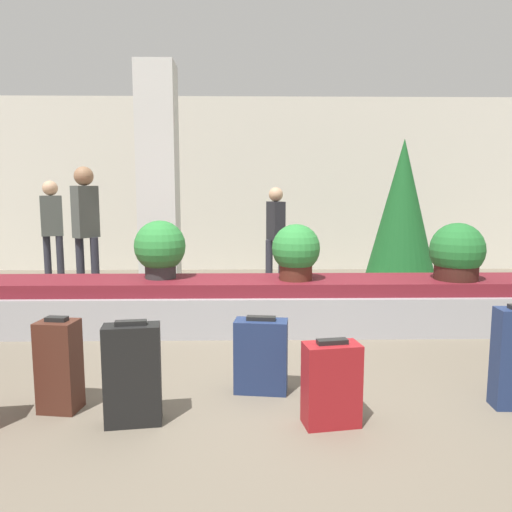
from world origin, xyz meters
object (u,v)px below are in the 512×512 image
at_px(suitcase_2, 133,374).
at_px(traveler_1, 52,224).
at_px(suitcase_3, 59,366).
at_px(potted_plant_0, 160,249).
at_px(traveler_0, 86,220).
at_px(suitcase_1, 331,384).
at_px(pillar, 159,183).
at_px(decorated_tree, 402,210).
at_px(potted_plant_2, 457,253).
at_px(suitcase_5, 261,356).
at_px(traveler_2, 276,229).
at_px(potted_plant_1, 296,252).

xyz_separation_m(suitcase_2, traveler_1, (-2.31, 4.76, 0.65)).
height_order(suitcase_2, suitcase_3, suitcase_2).
height_order(potted_plant_0, traveler_0, traveler_0).
height_order(suitcase_1, traveler_0, traveler_0).
distance_m(traveler_0, traveler_1, 1.43).
relative_size(pillar, suitcase_3, 4.81).
xyz_separation_m(traveler_1, decorated_tree, (5.36, -0.51, 0.23)).
xyz_separation_m(potted_plant_2, traveler_0, (-4.43, 1.49, 0.27)).
height_order(suitcase_1, suitcase_5, suitcase_5).
relative_size(suitcase_1, traveler_2, 0.37).
relative_size(suitcase_3, potted_plant_1, 1.11).
bearing_deg(potted_plant_1, potted_plant_2, -0.72).
xyz_separation_m(suitcase_5, decorated_tree, (2.20, 3.74, 0.94)).
bearing_deg(potted_plant_2, suitcase_1, -128.02).
height_order(suitcase_1, traveler_2, traveler_2).
height_order(suitcase_3, traveler_0, traveler_0).
bearing_deg(decorated_tree, pillar, -173.13).
xyz_separation_m(suitcase_1, suitcase_2, (-1.29, 0.04, 0.06)).
bearing_deg(traveler_2, suitcase_1, -20.52).
relative_size(suitcase_2, traveler_0, 0.38).
xyz_separation_m(potted_plant_2, traveler_2, (-1.81, 2.38, 0.07)).
relative_size(suitcase_2, suitcase_5, 1.19).
relative_size(traveler_0, decorated_tree, 0.81).
bearing_deg(potted_plant_0, traveler_1, 130.66).
xyz_separation_m(pillar, potted_plant_0, (0.26, -1.52, -0.72)).
distance_m(suitcase_1, potted_plant_0, 2.84).
relative_size(suitcase_1, suitcase_3, 0.86).
xyz_separation_m(suitcase_1, potted_plant_0, (-1.49, 2.34, 0.60)).
bearing_deg(potted_plant_0, suitcase_2, -84.93).
xyz_separation_m(potted_plant_2, traveler_1, (-5.31, 2.61, 0.14)).
relative_size(potted_plant_1, traveler_0, 0.33).
relative_size(suitcase_2, traveler_1, 0.42).
height_order(suitcase_2, suitcase_5, suitcase_2).
bearing_deg(decorated_tree, traveler_0, -172.27).
relative_size(potted_plant_1, potted_plant_2, 0.98).
bearing_deg(decorated_tree, suitcase_1, -112.29).
height_order(potted_plant_0, decorated_tree, decorated_tree).
height_order(pillar, decorated_tree, pillar).
bearing_deg(potted_plant_0, suitcase_3, -99.40).
relative_size(suitcase_3, decorated_tree, 0.29).
height_order(suitcase_3, traveler_1, traveler_1).
relative_size(potted_plant_2, traveler_0, 0.34).
xyz_separation_m(suitcase_2, potted_plant_2, (3.00, 2.15, 0.51)).
relative_size(potted_plant_0, decorated_tree, 0.28).
xyz_separation_m(potted_plant_1, traveler_0, (-2.69, 1.47, 0.25)).
xyz_separation_m(suitcase_3, suitcase_5, (1.40, 0.30, -0.04)).
height_order(suitcase_3, potted_plant_2, potted_plant_2).
bearing_deg(suitcase_5, traveler_1, 134.14).
relative_size(potted_plant_0, traveler_1, 0.38).
relative_size(suitcase_5, decorated_tree, 0.26).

